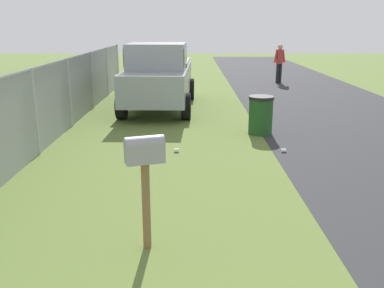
{
  "coord_description": "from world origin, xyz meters",
  "views": [
    {
      "loc": [
        0.23,
        0.41,
        2.65
      ],
      "look_at": [
        6.38,
        0.4,
        0.9
      ],
      "focal_mm": 39.53,
      "sensor_mm": 36.0,
      "label": 1
    }
  ],
  "objects_px": {
    "pickup_truck": "(159,75)",
    "trash_bin": "(261,115)",
    "mailbox": "(145,160)",
    "pedestrian": "(280,61)"
  },
  "relations": [
    {
      "from": "pickup_truck",
      "to": "trash_bin",
      "type": "height_order",
      "value": "pickup_truck"
    },
    {
      "from": "pickup_truck",
      "to": "trash_bin",
      "type": "bearing_deg",
      "value": 42.93
    },
    {
      "from": "mailbox",
      "to": "trash_bin",
      "type": "xyz_separation_m",
      "value": [
        5.58,
        -2.26,
        -0.65
      ]
    },
    {
      "from": "mailbox",
      "to": "pedestrian",
      "type": "xyz_separation_m",
      "value": [
        14.98,
        -4.59,
        -0.1
      ]
    },
    {
      "from": "pedestrian",
      "to": "trash_bin",
      "type": "bearing_deg",
      "value": 146.64
    },
    {
      "from": "mailbox",
      "to": "pickup_truck",
      "type": "relative_size",
      "value": 0.28
    },
    {
      "from": "mailbox",
      "to": "pickup_truck",
      "type": "xyz_separation_m",
      "value": [
        8.74,
        0.48,
        -0.02
      ]
    },
    {
      "from": "pickup_truck",
      "to": "trash_bin",
      "type": "xyz_separation_m",
      "value": [
        -3.16,
        -2.74,
        -0.62
      ]
    },
    {
      "from": "mailbox",
      "to": "pickup_truck",
      "type": "bearing_deg",
      "value": -15.09
    },
    {
      "from": "mailbox",
      "to": "trash_bin",
      "type": "distance_m",
      "value": 6.05
    }
  ]
}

